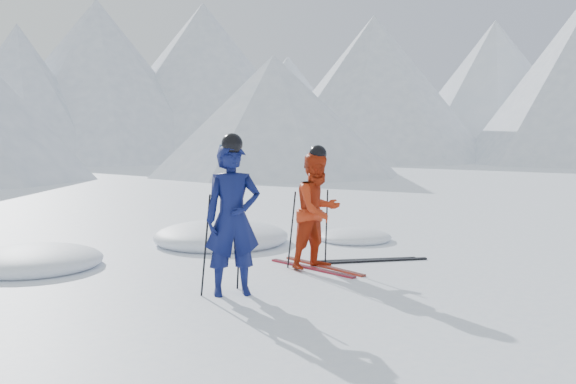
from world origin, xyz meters
TOP-DOWN VIEW (x-y plane):
  - ground at (0.00, 0.00)m, footprint 160.00×160.00m
  - mountain_range at (5.71, 35.31)m, footprint 106.15×62.94m
  - skier_blue at (-3.44, -0.80)m, footprint 0.81×0.68m
  - skier_red at (-1.60, -0.22)m, footprint 0.89×0.71m
  - pole_blue_left at (-3.74, -0.65)m, footprint 0.13×0.09m
  - pole_blue_right at (-3.19, -0.55)m, footprint 0.13×0.07m
  - pole_red_left at (-1.90, 0.03)m, footprint 0.12×0.09m
  - pole_red_right at (-1.30, -0.07)m, footprint 0.12×0.08m
  - ski_worn_left at (-1.72, -0.22)m, footprint 0.26×1.70m
  - ski_worn_right at (-1.48, -0.22)m, footprint 0.14×1.70m
  - ski_loose_a at (-0.64, -0.25)m, footprint 1.56×0.84m
  - ski_loose_b at (-0.54, -0.40)m, footprint 1.59×0.78m
  - snow_lumps at (-2.45, 2.40)m, footprint 7.29×3.25m

SIDE VIEW (x-z plane):
  - ground at x=0.00m, z-range 0.00..0.00m
  - snow_lumps at x=-2.45m, z-range -0.28..0.28m
  - ski_worn_left at x=-1.72m, z-range 0.00..0.03m
  - ski_worn_right at x=-1.48m, z-range 0.00..0.03m
  - ski_loose_a at x=-0.64m, z-range 0.00..0.03m
  - ski_loose_b at x=-0.54m, z-range 0.00..0.03m
  - pole_red_right at x=-1.30m, z-range 0.00..1.16m
  - pole_red_left at x=-1.90m, z-range 0.00..1.16m
  - pole_blue_left at x=-3.74m, z-range 0.00..1.26m
  - pole_blue_right at x=-3.19m, z-range 0.00..1.26m
  - skier_red at x=-1.60m, z-range 0.00..1.74m
  - skier_blue at x=-3.44m, z-range 0.00..1.90m
  - mountain_range at x=5.71m, z-range -1.04..14.49m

